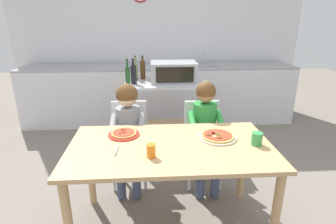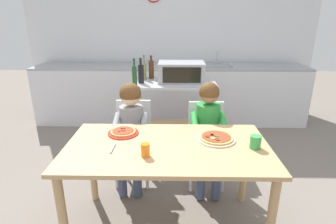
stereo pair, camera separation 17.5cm
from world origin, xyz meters
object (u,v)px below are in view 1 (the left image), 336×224
(dining_chair_right, at_px, (202,136))
(pizza_plate_cream, at_px, (217,136))
(child_in_grey_shirt, at_px, (128,124))
(bottle_brown_beer, at_px, (136,71))
(toaster_oven, at_px, (174,72))
(drinking_cup_orange, at_px, (151,151))
(serving_spoon, at_px, (117,150))
(drinking_cup_green, at_px, (257,139))
(child_in_green_shirt, at_px, (206,124))
(pizza_plate_red_rimmed, at_px, (124,134))
(dining_chair_left, at_px, (130,137))
(bottle_dark_olive_oil, at_px, (134,74))
(bottle_clear_vinegar, at_px, (143,69))
(kitchen_island_cart, at_px, (167,106))
(dining_table, at_px, (171,157))
(bottle_tall_green_wine, at_px, (128,76))

(dining_chair_right, bearing_deg, pizza_plate_cream, -90.05)
(child_in_grey_shirt, bearing_deg, bottle_brown_beer, 86.92)
(toaster_oven, bearing_deg, drinking_cup_orange, -100.32)
(pizza_plate_cream, bearing_deg, child_in_grey_shirt, 145.86)
(serving_spoon, bearing_deg, drinking_cup_green, 1.98)
(child_in_green_shirt, xyz_separation_m, drinking_cup_green, (0.25, -0.58, 0.11))
(pizza_plate_red_rimmed, xyz_separation_m, pizza_plate_cream, (0.72, -0.10, 0.00))
(dining_chair_left, xyz_separation_m, dining_chair_right, (0.72, -0.04, 0.00))
(pizza_plate_red_rimmed, bearing_deg, bottle_dark_olive_oil, 88.35)
(bottle_clear_vinegar, relative_size, dining_chair_right, 0.35)
(toaster_oven, height_order, bottle_brown_beer, bottle_brown_beer)
(kitchen_island_cart, xyz_separation_m, child_in_green_shirt, (0.32, -0.79, 0.08))
(dining_table, bearing_deg, dining_chair_right, 61.37)
(child_in_green_shirt, relative_size, drinking_cup_orange, 11.35)
(bottle_brown_beer, relative_size, serving_spoon, 2.06)
(bottle_brown_beer, distance_m, child_in_grey_shirt, 0.93)
(child_in_green_shirt, distance_m, drinking_cup_orange, 0.89)
(kitchen_island_cart, distance_m, dining_chair_left, 0.76)
(child_in_green_shirt, bearing_deg, bottle_tall_green_wine, 141.63)
(kitchen_island_cart, relative_size, pizza_plate_red_rimmed, 3.97)
(dining_chair_right, bearing_deg, bottle_tall_green_wine, 147.79)
(toaster_oven, relative_size, bottle_clear_vinegar, 1.88)
(bottle_brown_beer, height_order, bottle_clear_vinegar, bottle_brown_beer)
(toaster_oven, distance_m, pizza_plate_cream, 1.31)
(toaster_oven, height_order, drinking_cup_green, toaster_oven)
(kitchen_island_cart, height_order, bottle_clear_vinegar, bottle_clear_vinegar)
(bottle_tall_green_wine, height_order, pizza_plate_red_rimmed, bottle_tall_green_wine)
(bottle_clear_vinegar, relative_size, serving_spoon, 2.00)
(bottle_clear_vinegar, bearing_deg, pizza_plate_cream, -67.27)
(bottle_dark_olive_oil, height_order, pizza_plate_cream, bottle_dark_olive_oil)
(bottle_clear_vinegar, relative_size, dining_table, 0.19)
(bottle_clear_vinegar, bearing_deg, child_in_grey_shirt, -97.99)
(dining_table, xyz_separation_m, pizza_plate_red_rimmed, (-0.36, 0.20, 0.11))
(child_in_grey_shirt, bearing_deg, bottle_tall_green_wine, 92.52)
(bottle_dark_olive_oil, xyz_separation_m, dining_chair_left, (-0.03, -0.57, -0.51))
(toaster_oven, xyz_separation_m, child_in_green_shirt, (0.23, -0.81, -0.33))
(pizza_plate_cream, height_order, drinking_cup_orange, drinking_cup_orange)
(bottle_tall_green_wine, relative_size, child_in_green_shirt, 0.29)
(kitchen_island_cart, bearing_deg, bottle_clear_vinegar, 147.39)
(bottle_brown_beer, relative_size, dining_chair_right, 0.36)
(pizza_plate_red_rimmed, height_order, drinking_cup_green, drinking_cup_green)
(bottle_tall_green_wine, bearing_deg, child_in_grey_shirt, -87.48)
(dining_chair_right, height_order, child_in_green_shirt, child_in_green_shirt)
(bottle_tall_green_wine, height_order, dining_chair_left, bottle_tall_green_wine)
(bottle_clear_vinegar, distance_m, child_in_grey_shirt, 0.99)
(bottle_dark_olive_oil, relative_size, pizza_plate_red_rimmed, 1.17)
(dining_chair_left, height_order, child_in_grey_shirt, child_in_grey_shirt)
(toaster_oven, xyz_separation_m, drinking_cup_green, (0.49, -1.40, -0.22))
(toaster_oven, xyz_separation_m, pizza_plate_cream, (0.23, -1.26, -0.25))
(child_in_green_shirt, bearing_deg, pizza_plate_cream, -90.06)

